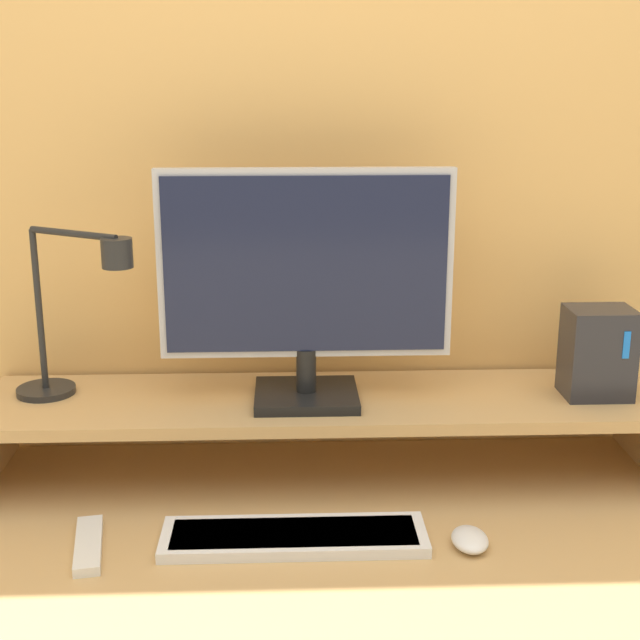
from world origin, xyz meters
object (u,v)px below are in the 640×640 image
Objects in this scene: monitor at (306,279)px; router_dock at (598,353)px; desk_lamp at (74,316)px; mouse at (470,540)px; remote_control at (88,545)px; keyboard at (294,536)px.

monitor is 3.12× the size of router_dock.
mouse is at bearing -22.90° from desk_lamp.
remote_control is (-0.60, 0.02, -0.01)m from mouse.
desk_lamp is 3.85× the size of mouse.
keyboard is at bearing -156.35° from router_dock.
router_dock is 0.95m from remote_control.
desk_lamp is 0.41m from remote_control.
desk_lamp is at bearing 146.64° from keyboard.
monitor is 0.57m from remote_control.
monitor is 6.33× the size of mouse.
mouse is at bearing -135.89° from router_dock.
desk_lamp is at bearing 102.61° from remote_control.
router_dock is 0.45m from mouse.
mouse is 0.60m from remote_control.
mouse reaches higher than keyboard.
desk_lamp reaches higher than mouse.
monitor is at bearing -1.49° from desk_lamp.
desk_lamp is 0.55m from keyboard.
mouse reaches higher than remote_control.
keyboard is at bearing 174.45° from mouse.
desk_lamp is 1.84× the size of remote_control.
monitor is at bearing -179.73° from router_dock.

